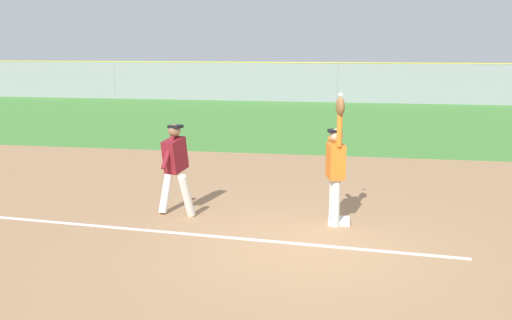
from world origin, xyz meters
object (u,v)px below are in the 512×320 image
(baseball, at_px, (341,95))
(parked_car_red, at_px, (499,88))
(parked_car_silver, at_px, (241,86))
(fielder, at_px, (336,163))
(first_base, at_px, (339,221))
(parked_car_tan, at_px, (329,86))
(runner, at_px, (175,163))
(parked_car_blue, at_px, (420,88))

(baseball, relative_size, parked_car_red, 0.02)
(parked_car_silver, bearing_deg, fielder, -76.52)
(parked_car_silver, bearing_deg, first_base, -76.26)
(parked_car_silver, distance_m, parked_car_red, 15.09)
(first_base, distance_m, fielder, 1.09)
(baseball, xyz_separation_m, parked_car_tan, (-1.05, 24.01, -1.61))
(runner, xyz_separation_m, parked_car_tan, (1.91, 24.08, -0.32))
(baseball, relative_size, parked_car_tan, 0.02)
(fielder, xyz_separation_m, baseball, (0.04, 0.13, 1.16))
(parked_car_tan, distance_m, parked_car_red, 9.74)
(fielder, height_order, parked_car_blue, fielder)
(first_base, bearing_deg, parked_car_tan, 92.59)
(fielder, bearing_deg, parked_car_tan, -101.29)
(parked_car_blue, relative_size, parked_car_red, 1.02)
(parked_car_silver, xyz_separation_m, parked_car_red, (15.08, 0.62, 0.00))
(baseball, distance_m, parked_car_silver, 24.27)
(parked_car_red, bearing_deg, first_base, -112.89)
(parked_car_silver, distance_m, parked_car_tan, 5.37)
(baseball, xyz_separation_m, parked_car_blue, (4.20, 23.36, -1.61))
(parked_car_blue, bearing_deg, parked_car_red, 2.12)
(fielder, distance_m, parked_car_red, 25.65)
(parked_car_blue, bearing_deg, first_base, -105.90)
(runner, bearing_deg, parked_car_blue, 88.46)
(first_base, xyz_separation_m, baseball, (-0.04, 0.02, 2.24))
(parked_car_blue, bearing_deg, parked_car_tan, 167.16)
(baseball, bearing_deg, first_base, -26.50)
(baseball, distance_m, parked_car_red, 25.56)
(fielder, xyz_separation_m, parked_car_tan, (-1.00, 24.14, -0.45))
(fielder, distance_m, parked_car_silver, 24.34)
(runner, bearing_deg, parked_car_tan, 100.91)
(parked_car_silver, xyz_separation_m, parked_car_tan, (5.34, 0.64, 0.00))
(first_base, distance_m, parked_car_red, 25.53)
(first_base, xyz_separation_m, parked_car_silver, (-6.42, 23.39, 0.63))
(parked_car_silver, height_order, parked_car_blue, same)
(baseball, height_order, parked_car_blue, baseball)
(runner, height_order, parked_car_blue, runner)
(parked_car_tan, bearing_deg, runner, -101.39)
(first_base, distance_m, parked_car_blue, 23.76)
(fielder, height_order, parked_car_red, fielder)
(baseball, distance_m, parked_car_blue, 23.79)
(runner, xyz_separation_m, parked_car_red, (11.65, 24.06, -0.32))
(baseball, relative_size, parked_car_silver, 0.02)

